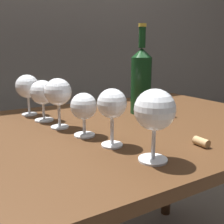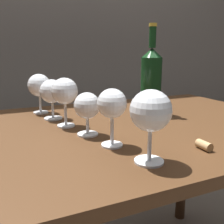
{
  "view_description": "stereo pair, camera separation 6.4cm",
  "coord_description": "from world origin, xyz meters",
  "px_view_note": "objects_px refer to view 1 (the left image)",
  "views": [
    {
      "loc": [
        -0.37,
        -0.71,
        0.98
      ],
      "look_at": [
        -0.06,
        -0.17,
        0.84
      ],
      "focal_mm": 40.94,
      "sensor_mm": 36.0,
      "label": 1
    },
    {
      "loc": [
        -0.32,
        -0.74,
        0.98
      ],
      "look_at": [
        -0.06,
        -0.17,
        0.84
      ],
      "focal_mm": 40.94,
      "sensor_mm": 36.0,
      "label": 2
    }
  ],
  "objects_px": {
    "wine_glass_pinot": "(84,107)",
    "wine_glass_amber": "(112,105)",
    "wine_glass_white": "(58,92)",
    "wine_bottle": "(141,80)",
    "wine_glass_chardonnay": "(43,93)",
    "wine_glass_rose": "(155,111)",
    "wine_glass_merlot": "(27,87)",
    "cork": "(201,142)"
  },
  "relations": [
    {
      "from": "wine_glass_pinot",
      "to": "wine_glass_amber",
      "type": "bearing_deg",
      "value": -75.06
    },
    {
      "from": "wine_glass_white",
      "to": "wine_bottle",
      "type": "relative_size",
      "value": 0.47
    },
    {
      "from": "wine_glass_chardonnay",
      "to": "wine_bottle",
      "type": "height_order",
      "value": "wine_bottle"
    },
    {
      "from": "wine_glass_rose",
      "to": "wine_glass_chardonnay",
      "type": "xyz_separation_m",
      "value": [
        -0.12,
        0.46,
        -0.02
      ]
    },
    {
      "from": "wine_bottle",
      "to": "wine_glass_white",
      "type": "bearing_deg",
      "value": -174.0
    },
    {
      "from": "wine_bottle",
      "to": "wine_glass_merlot",
      "type": "bearing_deg",
      "value": 154.34
    },
    {
      "from": "wine_glass_white",
      "to": "wine_glass_chardonnay",
      "type": "xyz_separation_m",
      "value": [
        -0.02,
        0.11,
        -0.02
      ]
    },
    {
      "from": "cork",
      "to": "wine_glass_chardonnay",
      "type": "bearing_deg",
      "value": 122.14
    },
    {
      "from": "wine_glass_chardonnay",
      "to": "wine_glass_merlot",
      "type": "bearing_deg",
      "value": 103.04
    },
    {
      "from": "wine_glass_pinot",
      "to": "wine_glass_merlot",
      "type": "relative_size",
      "value": 0.82
    },
    {
      "from": "wine_glass_pinot",
      "to": "wine_glass_white",
      "type": "height_order",
      "value": "wine_glass_white"
    },
    {
      "from": "wine_glass_rose",
      "to": "wine_glass_amber",
      "type": "xyz_separation_m",
      "value": [
        -0.03,
        0.13,
        -0.01
      ]
    },
    {
      "from": "wine_glass_chardonnay",
      "to": "wine_glass_merlot",
      "type": "distance_m",
      "value": 0.12
    },
    {
      "from": "wine_glass_chardonnay",
      "to": "wine_glass_merlot",
      "type": "xyz_separation_m",
      "value": [
        -0.03,
        0.11,
        0.01
      ]
    },
    {
      "from": "wine_glass_rose",
      "to": "wine_bottle",
      "type": "height_order",
      "value": "wine_bottle"
    },
    {
      "from": "wine_glass_chardonnay",
      "to": "wine_glass_white",
      "type": "bearing_deg",
      "value": -79.92
    },
    {
      "from": "wine_glass_amber",
      "to": "wine_bottle",
      "type": "relative_size",
      "value": 0.44
    },
    {
      "from": "wine_glass_amber",
      "to": "wine_glass_chardonnay",
      "type": "bearing_deg",
      "value": 104.21
    },
    {
      "from": "wine_glass_rose",
      "to": "cork",
      "type": "distance_m",
      "value": 0.2
    },
    {
      "from": "wine_glass_rose",
      "to": "wine_glass_chardonnay",
      "type": "height_order",
      "value": "wine_glass_rose"
    },
    {
      "from": "wine_glass_white",
      "to": "cork",
      "type": "relative_size",
      "value": 3.79
    },
    {
      "from": "wine_glass_amber",
      "to": "cork",
      "type": "height_order",
      "value": "wine_glass_amber"
    },
    {
      "from": "wine_glass_pinot",
      "to": "cork",
      "type": "relative_size",
      "value": 3.01
    },
    {
      "from": "wine_glass_pinot",
      "to": "wine_glass_white",
      "type": "relative_size",
      "value": 0.79
    },
    {
      "from": "cork",
      "to": "wine_glass_pinot",
      "type": "bearing_deg",
      "value": 135.2
    },
    {
      "from": "wine_glass_pinot",
      "to": "cork",
      "type": "height_order",
      "value": "wine_glass_pinot"
    },
    {
      "from": "wine_glass_white",
      "to": "wine_glass_rose",
      "type": "bearing_deg",
      "value": -74.29
    },
    {
      "from": "wine_glass_white",
      "to": "wine_glass_merlot",
      "type": "height_order",
      "value": "wine_glass_white"
    },
    {
      "from": "wine_glass_pinot",
      "to": "wine_bottle",
      "type": "relative_size",
      "value": 0.37
    },
    {
      "from": "wine_glass_chardonnay",
      "to": "cork",
      "type": "xyz_separation_m",
      "value": [
        0.28,
        -0.45,
        -0.09
      ]
    },
    {
      "from": "wine_glass_merlot",
      "to": "wine_bottle",
      "type": "xyz_separation_m",
      "value": [
        0.39,
        -0.19,
        0.02
      ]
    },
    {
      "from": "wine_glass_rose",
      "to": "wine_glass_white",
      "type": "distance_m",
      "value": 0.36
    },
    {
      "from": "wine_glass_amber",
      "to": "wine_bottle",
      "type": "distance_m",
      "value": 0.38
    },
    {
      "from": "wine_bottle",
      "to": "cork",
      "type": "xyz_separation_m",
      "value": [
        -0.08,
        -0.38,
        -0.12
      ]
    },
    {
      "from": "wine_bottle",
      "to": "wine_glass_rose",
      "type": "bearing_deg",
      "value": -122.5
    },
    {
      "from": "wine_glass_pinot",
      "to": "wine_glass_chardonnay",
      "type": "xyz_separation_m",
      "value": [
        -0.06,
        0.23,
        0.01
      ]
    },
    {
      "from": "wine_glass_merlot",
      "to": "wine_bottle",
      "type": "height_order",
      "value": "wine_bottle"
    },
    {
      "from": "wine_glass_rose",
      "to": "wine_glass_pinot",
      "type": "height_order",
      "value": "wine_glass_rose"
    },
    {
      "from": "wine_glass_merlot",
      "to": "wine_bottle",
      "type": "bearing_deg",
      "value": -25.66
    },
    {
      "from": "wine_glass_amber",
      "to": "cork",
      "type": "distance_m",
      "value": 0.25
    },
    {
      "from": "wine_glass_amber",
      "to": "wine_glass_pinot",
      "type": "distance_m",
      "value": 0.12
    },
    {
      "from": "wine_glass_amber",
      "to": "wine_glass_pinot",
      "type": "xyz_separation_m",
      "value": [
        -0.03,
        0.11,
        -0.02
      ]
    }
  ]
}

